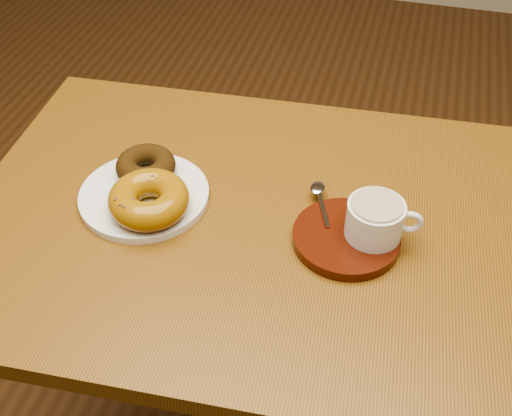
% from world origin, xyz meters
% --- Properties ---
extents(cafe_table, '(0.92, 0.71, 0.82)m').
position_xyz_m(cafe_table, '(0.16, 0.34, 0.69)').
color(cafe_table, brown).
rests_on(cafe_table, ground).
extents(donut_plate, '(0.25, 0.25, 0.01)m').
position_xyz_m(donut_plate, '(-0.01, 0.34, 0.83)').
color(donut_plate, silver).
rests_on(donut_plate, cafe_table).
extents(donut_cinnamon, '(0.12, 0.12, 0.04)m').
position_xyz_m(donut_cinnamon, '(-0.02, 0.38, 0.86)').
color(donut_cinnamon, '#331F0A').
rests_on(donut_cinnamon, donut_plate).
extents(donut_caramel, '(0.13, 0.13, 0.05)m').
position_xyz_m(donut_caramel, '(0.02, 0.30, 0.86)').
color(donut_caramel, '#946310').
rests_on(donut_caramel, donut_plate).
extents(saucer, '(0.20, 0.20, 0.02)m').
position_xyz_m(saucer, '(0.32, 0.33, 0.83)').
color(saucer, '#3A1208').
rests_on(saucer, cafe_table).
extents(coffee_cup, '(0.11, 0.08, 0.06)m').
position_xyz_m(coffee_cup, '(0.36, 0.34, 0.87)').
color(coffee_cup, silver).
rests_on(coffee_cup, saucer).
extents(teaspoon, '(0.05, 0.10, 0.01)m').
position_xyz_m(teaspoon, '(0.26, 0.40, 0.85)').
color(teaspoon, silver).
rests_on(teaspoon, saucer).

